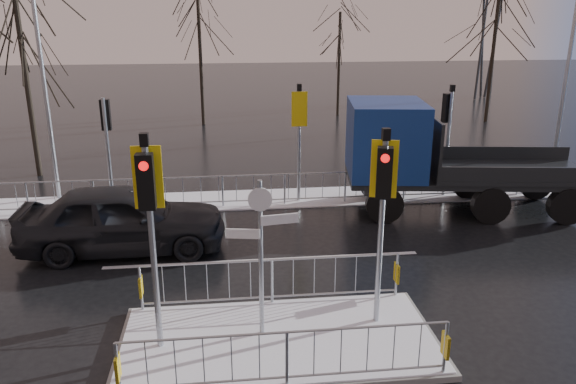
{
  "coord_description": "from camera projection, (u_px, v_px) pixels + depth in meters",
  "views": [
    {
      "loc": [
        -0.89,
        -9.22,
        6.06
      ],
      "look_at": [
        0.62,
        3.81,
        1.8
      ],
      "focal_mm": 35.0,
      "sensor_mm": 36.0,
      "label": 1
    }
  ],
  "objects": [
    {
      "name": "street_lamp_left",
      "position": [
        44.0,
        63.0,
        17.56
      ],
      "size": [
        1.25,
        0.18,
        8.2
      ],
      "color": "#979EA5",
      "rests_on": "ground"
    },
    {
      "name": "street_lamp_right",
      "position": [
        570.0,
        63.0,
        18.52
      ],
      "size": [
        1.25,
        0.18,
        8.0
      ],
      "color": "#979EA5",
      "rests_on": "ground"
    },
    {
      "name": "tree_far_a",
      "position": [
        199.0,
        35.0,
        29.75
      ],
      "size": [
        3.75,
        3.75,
        7.08
      ],
      "color": "black",
      "rests_on": "ground"
    },
    {
      "name": "ground",
      "position": [
        279.0,
        344.0,
        10.68
      ],
      "size": [
        120.0,
        120.0,
        0.0
      ],
      "primitive_type": "plane",
      "color": "black",
      "rests_on": "ground"
    },
    {
      "name": "tree_far_b",
      "position": [
        339.0,
        44.0,
        32.72
      ],
      "size": [
        3.25,
        3.25,
        6.14
      ],
      "color": "black",
      "rests_on": "ground"
    },
    {
      "name": "lane_markings",
      "position": [
        280.0,
        354.0,
        10.37
      ],
      "size": [
        8.0,
        11.38,
        0.01
      ],
      "color": "silver",
      "rests_on": "ground"
    },
    {
      "name": "far_kerb_fixtures",
      "position": [
        263.0,
        175.0,
        18.04
      ],
      "size": [
        18.0,
        0.65,
        3.83
      ],
      "color": "#979EA5",
      "rests_on": "ground"
    },
    {
      "name": "snow_verge",
      "position": [
        253.0,
        199.0,
        18.8
      ],
      "size": [
        30.0,
        2.0,
        0.04
      ],
      "primitive_type": "cube",
      "color": "white",
      "rests_on": "ground"
    },
    {
      "name": "traffic_island",
      "position": [
        278.0,
        326.0,
        10.57
      ],
      "size": [
        6.0,
        3.04,
        4.15
      ],
      "color": "slate",
      "rests_on": "ground"
    },
    {
      "name": "tree_near_b",
      "position": [
        20.0,
        37.0,
        20.02
      ],
      "size": [
        4.0,
        4.0,
        7.55
      ],
      "color": "black",
      "rests_on": "ground"
    },
    {
      "name": "car_far_lane",
      "position": [
        123.0,
        219.0,
        14.59
      ],
      "size": [
        5.29,
        2.19,
        1.79
      ],
      "primitive_type": "imported",
      "rotation": [
        0.0,
        0.0,
        1.58
      ],
      "color": "black",
      "rests_on": "ground"
    },
    {
      "name": "tree_far_c",
      "position": [
        496.0,
        28.0,
        30.47
      ],
      "size": [
        4.0,
        4.0,
        7.55
      ],
      "color": "black",
      "rests_on": "ground"
    },
    {
      "name": "flatbed_truck",
      "position": [
        419.0,
        154.0,
        17.37
      ],
      "size": [
        7.69,
        3.68,
        3.43
      ],
      "color": "black",
      "rests_on": "ground"
    }
  ]
}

